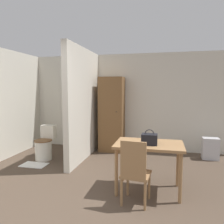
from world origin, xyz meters
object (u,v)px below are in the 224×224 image
(wooden_chair, at_px, (135,171))
(toilet, at_px, (45,145))
(dining_table, at_px, (149,150))
(handbag, at_px, (149,139))
(wooden_cabinet, at_px, (112,114))
(space_heater, at_px, (210,149))

(wooden_chair, distance_m, toilet, 2.74)
(dining_table, distance_m, handbag, 0.20)
(wooden_chair, xyz_separation_m, wooden_cabinet, (-0.92, 2.54, 0.46))
(toilet, relative_size, handbag, 3.17)
(dining_table, xyz_separation_m, handbag, (0.01, -0.07, 0.18))
(handbag, bearing_deg, toilet, 154.78)
(space_heater, bearing_deg, wooden_chair, -121.25)
(wooden_chair, height_order, wooden_cabinet, wooden_cabinet)
(dining_table, bearing_deg, toilet, 156.16)
(wooden_chair, xyz_separation_m, handbag, (0.17, 0.39, 0.36))
(dining_table, height_order, handbag, handbag)
(wooden_cabinet, bearing_deg, wooden_chair, -70.12)
(handbag, distance_m, space_heater, 2.42)
(handbag, bearing_deg, wooden_chair, -113.03)
(toilet, xyz_separation_m, space_heater, (3.70, 0.82, -0.07))
(toilet, bearing_deg, handbag, -25.22)
(handbag, xyz_separation_m, space_heater, (1.27, 1.97, -0.60))
(handbag, relative_size, wooden_cabinet, 0.12)
(toilet, relative_size, space_heater, 1.52)
(toilet, distance_m, handbag, 2.74)
(dining_table, bearing_deg, wooden_chair, -108.77)
(wooden_chair, xyz_separation_m, toilet, (-2.26, 1.54, -0.17))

